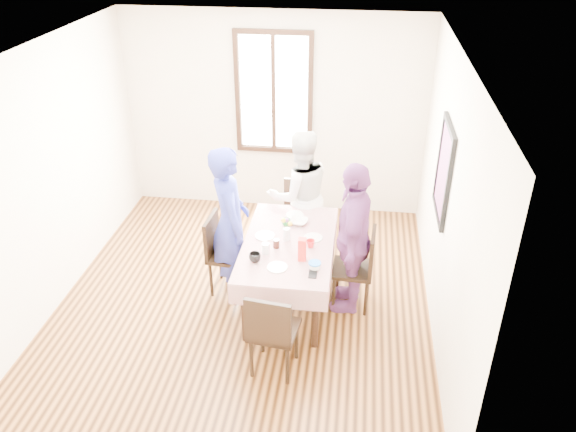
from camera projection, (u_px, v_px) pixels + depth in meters
The scene contains 31 objects.
ground at pixel (245, 300), 6.29m from camera, with size 4.50×4.50×0.00m, color black.
back_wall at pixel (274, 115), 7.56m from camera, with size 4.00×4.00×0.00m, color beige.
right_wall at pixel (447, 204), 5.39m from camera, with size 4.50×4.50×0.00m, color beige.
window_frame at pixel (274, 93), 7.40m from camera, with size 1.02×0.06×1.62m, color black.
window_pane at pixel (274, 93), 7.41m from camera, with size 0.90×0.02×1.50m, color white.
art_poster at pixel (444, 171), 5.56m from camera, with size 0.04×0.76×0.96m, color red.
dining_table at pixel (289, 273), 6.09m from camera, with size 0.81×1.48×0.75m, color black.
tablecloth at pixel (289, 242), 5.91m from camera, with size 0.93×1.60×0.01m, color #540008.
chair_left at pixel (229, 255), 6.25m from camera, with size 0.42×0.42×0.91m, color black.
chair_right at pixel (352, 269), 6.02m from camera, with size 0.42×0.42×0.91m, color black.
chair_far at pixel (299, 219), 6.93m from camera, with size 0.42×0.42×0.91m, color black.
chair_near at pixel (274, 329), 5.18m from camera, with size 0.42×0.42×0.91m, color black.
person_left at pixel (229, 223), 6.05m from camera, with size 0.63×0.41×1.73m, color navy.
person_far at pixel (300, 194), 6.74m from camera, with size 0.79×0.61×1.62m, color silver.
person_right at pixel (353, 238), 5.83m from camera, with size 0.98×0.41×1.67m, color #703673.
mug_black at pixel (255, 257), 5.57m from camera, with size 0.12×0.12×0.09m, color black.
mug_flag at pixel (311, 244), 5.80m from camera, with size 0.09×0.09×0.08m, color red.
mug_green at pixel (286, 222), 6.18m from camera, with size 0.10×0.10×0.08m, color #0C7226.
serving_bowl at pixel (299, 222), 6.22m from camera, with size 0.20×0.20×0.05m, color white.
juice_carton at pixel (302, 249), 5.56m from camera, with size 0.08×0.08×0.24m, color red.
butter_tub at pixel (315, 266), 5.48m from camera, with size 0.11×0.11×0.05m, color white.
jam_jar at pixel (276, 244), 5.79m from camera, with size 0.07×0.07×0.09m, color black.
drinking_glass at pixel (266, 248), 5.70m from camera, with size 0.08×0.08×0.11m, color silver.
smartphone at pixel (313, 273), 5.40m from camera, with size 0.08×0.16×0.01m, color black.
flower_vase at pixel (287, 234), 5.90m from camera, with size 0.07×0.07×0.14m, color silver.
plate_left at pixel (265, 236), 6.00m from camera, with size 0.20×0.20×0.01m, color white.
plate_right at pixel (313, 238), 5.97m from camera, with size 0.20×0.20×0.01m, color white.
plate_far at pixel (295, 215), 6.39m from camera, with size 0.20×0.20×0.01m, color white.
plate_near at pixel (277, 267), 5.49m from camera, with size 0.20×0.20×0.01m, color white.
butter_lid at pixel (315, 263), 5.46m from camera, with size 0.12×0.12×0.01m, color blue.
flower_bunch at pixel (287, 224), 5.84m from camera, with size 0.09×0.09×0.10m, color yellow, non-canonical shape.
Camera 1 is at (1.13, -4.91, 3.90)m, focal length 35.53 mm.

